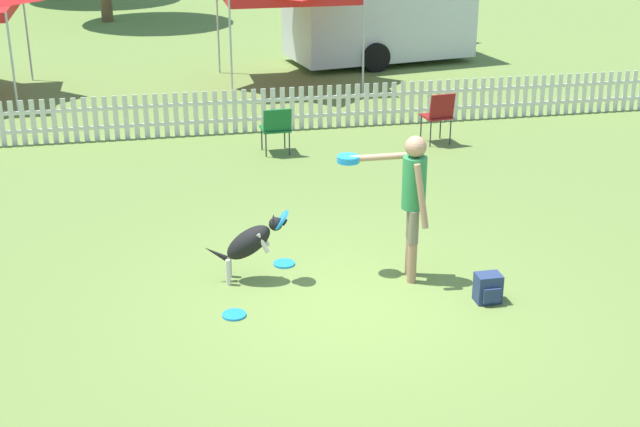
% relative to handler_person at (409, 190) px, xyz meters
% --- Properties ---
extents(ground_plane, '(240.00, 240.00, 0.00)m').
position_rel_handler_person_xyz_m(ground_plane, '(-0.79, -0.44, -1.13)').
color(ground_plane, olive).
extents(handler_person, '(0.99, 0.82, 1.77)m').
position_rel_handler_person_xyz_m(handler_person, '(0.00, 0.00, 0.00)').
color(handler_person, tan).
rests_on(handler_person, ground_plane).
extents(leaping_dog, '(1.03, 0.42, 0.88)m').
position_rel_handler_person_xyz_m(leaping_dog, '(-1.82, 0.30, -0.62)').
color(leaping_dog, black).
rests_on(leaping_dog, ground_plane).
extents(frisbee_near_handler, '(0.26, 0.26, 0.02)m').
position_rel_handler_person_xyz_m(frisbee_near_handler, '(-1.37, 0.66, -1.11)').
color(frisbee_near_handler, '#1E8CD8').
rests_on(frisbee_near_handler, ground_plane).
extents(frisbee_near_dog, '(0.26, 0.26, 0.02)m').
position_rel_handler_person_xyz_m(frisbee_near_dog, '(-2.13, -0.54, -1.11)').
color(frisbee_near_dog, '#1E8CD8').
rests_on(frisbee_near_dog, ground_plane).
extents(backpack_on_grass, '(0.28, 0.26, 0.34)m').
position_rel_handler_person_xyz_m(backpack_on_grass, '(0.73, -0.78, -0.96)').
color(backpack_on_grass, navy).
rests_on(backpack_on_grass, ground_plane).
extents(picket_fence, '(18.10, 0.04, 0.80)m').
position_rel_handler_person_xyz_m(picket_fence, '(-0.79, 6.44, -0.72)').
color(picket_fence, silver).
rests_on(picket_fence, ground_plane).
extents(folding_chair_blue_left, '(0.51, 0.53, 0.93)m').
position_rel_handler_person_xyz_m(folding_chair_blue_left, '(2.08, 5.04, -0.56)').
color(folding_chair_blue_left, '#333338').
rests_on(folding_chair_blue_left, ground_plane).
extents(folding_chair_center, '(0.49, 0.51, 0.82)m').
position_rel_handler_person_xyz_m(folding_chair_center, '(-0.78, 5.04, -0.64)').
color(folding_chair_center, '#333338').
rests_on(folding_chair_center, ground_plane).
extents(equipment_trailer, '(5.21, 2.74, 2.36)m').
position_rel_handler_person_xyz_m(equipment_trailer, '(2.82, 11.85, 0.12)').
color(equipment_trailer, silver).
rests_on(equipment_trailer, ground_plane).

